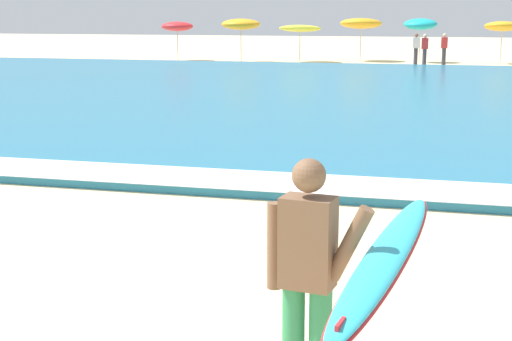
# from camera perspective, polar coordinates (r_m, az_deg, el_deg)

# --- Properties ---
(ground_plane) EXTENTS (160.00, 160.00, 0.00)m
(ground_plane) POSITION_cam_1_polar(r_m,az_deg,el_deg) (7.00, -17.99, -10.99)
(ground_plane) COLOR beige
(sea) EXTENTS (120.00, 28.00, 0.14)m
(sea) POSITION_cam_1_polar(r_m,az_deg,el_deg) (24.72, 6.24, 5.67)
(sea) COLOR teal
(sea) RESTS_ON ground
(surf_foam) EXTENTS (120.00, 1.36, 0.01)m
(surf_foam) POSITION_cam_1_polar(r_m,az_deg,el_deg) (11.77, -3.51, -0.53)
(surf_foam) COLOR white
(surf_foam) RESTS_ON sea
(surfer_with_board) EXTENTS (1.08, 2.44, 1.73)m
(surfer_with_board) POSITION_cam_1_polar(r_m,az_deg,el_deg) (4.95, 6.29, -7.34)
(surfer_with_board) COLOR #338E56
(surfer_with_board) RESTS_ON ground
(beach_umbrella_0) EXTENTS (1.74, 1.74, 2.12)m
(beach_umbrella_0) POSITION_cam_1_polar(r_m,az_deg,el_deg) (43.02, -5.87, 10.59)
(beach_umbrella_0) COLOR beige
(beach_umbrella_0) RESTS_ON ground
(beach_umbrella_1) EXTENTS (2.05, 2.06, 2.29)m
(beach_umbrella_1) POSITION_cam_1_polar(r_m,az_deg,el_deg) (41.38, -1.13, 10.80)
(beach_umbrella_1) COLOR beige
(beach_umbrella_1) RESTS_ON ground
(beach_umbrella_2) EXTENTS (2.22, 2.24, 2.02)m
(beach_umbrella_2) POSITION_cam_1_polar(r_m,az_deg,el_deg) (41.45, 3.29, 10.48)
(beach_umbrella_2) COLOR beige
(beach_umbrella_2) RESTS_ON ground
(beach_umbrella_3) EXTENTS (2.26, 2.29, 2.37)m
(beach_umbrella_3) POSITION_cam_1_polar(r_m,az_deg,el_deg) (42.70, 7.80, 10.76)
(beach_umbrella_3) COLOR beige
(beach_umbrella_3) RESTS_ON ground
(beach_umbrella_4) EXTENTS (1.75, 1.78, 2.36)m
(beach_umbrella_4) POSITION_cam_1_polar(r_m,az_deg,el_deg) (42.10, 12.11, 10.57)
(beach_umbrella_4) COLOR beige
(beach_umbrella_4) RESTS_ON ground
(beach_umbrella_5) EXTENTS (1.81, 1.85, 2.24)m
(beach_umbrella_5) POSITION_cam_1_polar(r_m,az_deg,el_deg) (41.91, 17.81, 10.15)
(beach_umbrella_5) COLOR beige
(beach_umbrella_5) RESTS_ON ground
(beachgoer_near_row_left) EXTENTS (0.32, 0.20, 1.58)m
(beachgoer_near_row_left) POSITION_cam_1_polar(r_m,az_deg,el_deg) (40.15, 11.78, 8.89)
(beachgoer_near_row_left) COLOR #383842
(beachgoer_near_row_left) RESTS_ON ground
(beachgoer_near_row_mid) EXTENTS (0.32, 0.20, 1.58)m
(beachgoer_near_row_mid) POSITION_cam_1_polar(r_m,az_deg,el_deg) (39.33, 12.41, 8.81)
(beachgoer_near_row_mid) COLOR #383842
(beachgoer_near_row_mid) RESTS_ON ground
(beachgoer_near_row_right) EXTENTS (0.32, 0.20, 1.58)m
(beachgoer_near_row_right) POSITION_cam_1_polar(r_m,az_deg,el_deg) (40.39, 13.79, 8.81)
(beachgoer_near_row_right) COLOR #383842
(beachgoer_near_row_right) RESTS_ON ground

